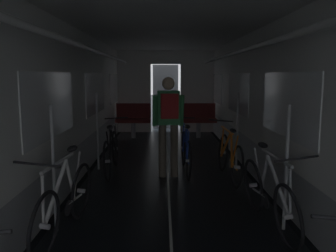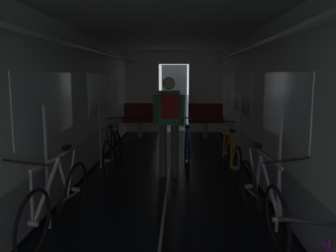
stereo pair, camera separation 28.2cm
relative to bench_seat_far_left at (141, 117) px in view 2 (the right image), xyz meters
The scene contains 9 objects.
train_car_shell 4.70m from the bench_seat_far_left, 78.60° to the right, with size 3.14×12.34×2.57m.
bench_seat_far_left is the anchor object (origin of this frame).
bench_seat_far_right 1.80m from the bench_seat_far_left, ahead, with size 0.98×0.51×0.95m.
bicycle_white 6.11m from the bench_seat_far_left, 92.07° to the right, with size 0.45×1.69×0.95m.
bicycle_black 3.63m from the bench_seat_far_left, 91.36° to the right, with size 0.44×1.69×0.94m.
bicycle_orange 4.46m from the bench_seat_far_left, 64.48° to the right, with size 0.44×1.69×0.95m.
bicycle_silver 6.25m from the bench_seat_far_left, 71.23° to the right, with size 0.44×1.69×0.95m.
person_cyclist_aisle 4.01m from the bench_seat_far_left, 76.76° to the right, with size 0.55×0.40×1.69m.
bicycle_blue_in_aisle 3.82m from the bench_seat_far_left, 71.30° to the right, with size 0.44×1.69×0.94m.
Camera 2 is at (0.20, -1.64, 1.71)m, focal length 37.77 mm.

